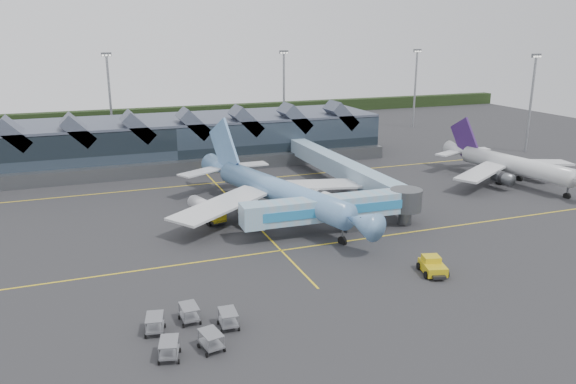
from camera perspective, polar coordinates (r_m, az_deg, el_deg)
name	(u,v)px	position (r m, az deg, el deg)	size (l,w,h in m)	color
ground	(262,231)	(79.74, -2.68, -3.95)	(260.00, 260.00, 0.00)	#29292C
taxi_stripes	(242,210)	(88.80, -4.69, -1.88)	(120.00, 60.00, 0.01)	yellow
tree_line_far	(154,114)	(184.55, -13.47, 7.69)	(260.00, 4.00, 4.00)	black
terminal	(169,141)	(122.12, -11.96, 5.11)	(90.00, 22.25, 12.52)	black
light_masts	(263,93)	(141.96, -2.57, 10.02)	(132.40, 42.56, 22.45)	gray
main_airliner	(275,190)	(85.46, -1.30, 0.23)	(35.27, 41.40, 13.51)	#5F8CC1
regional_jet	(510,164)	(112.05, 21.66, 2.65)	(29.21, 32.21, 11.07)	silver
jet_bridge	(345,207)	(78.86, 5.81, -1.54)	(26.93, 4.81, 5.35)	#7DB1D1
fuel_truck	(205,209)	(84.83, -8.41, -1.68)	(4.43, 8.87, 2.98)	black
pushback_tug	(433,266)	(67.93, 14.48, -7.32)	(3.55, 4.72, 1.92)	gold
baggage_carts	(191,328)	(53.69, -9.84, -13.45)	(8.62, 8.37, 1.72)	gray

